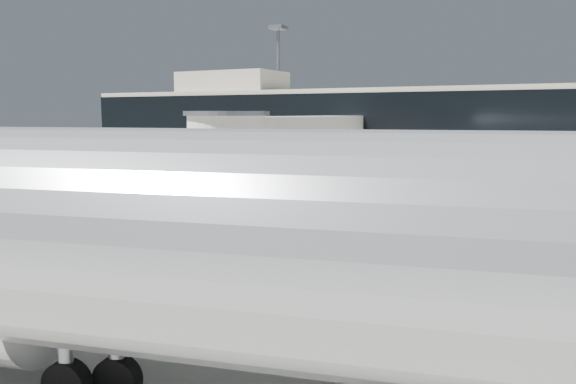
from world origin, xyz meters
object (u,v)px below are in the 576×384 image
object	(u,v)px
ground_worker	(164,251)
minivan	(496,196)
box_cart_near	(204,240)
baggage_tug	(315,214)
suitcase_cart	(440,233)
box_cart_far	(150,229)
aircraft	(390,261)
belt_loader	(235,172)

from	to	relation	value
ground_worker	minivan	xyz separation A→B (m)	(9.30, 18.70, 0.30)
ground_worker	minivan	world-z (taller)	minivan
box_cart_near	minivan	distance (m)	18.61
baggage_tug	box_cart_near	bearing A→B (deg)	-111.25
suitcase_cart	box_cart_far	distance (m)	13.38
box_cart_near	minivan	bearing A→B (deg)	62.48
aircraft	ground_worker	bearing A→B (deg)	135.84
ground_worker	aircraft	world-z (taller)	aircraft
box_cart_far	ground_worker	xyz separation A→B (m)	(3.94, -3.67, 0.22)
ground_worker	aircraft	bearing A→B (deg)	-49.12
ground_worker	belt_loader	xyz separation A→B (m)	(-13.48, 25.56, -0.04)
baggage_tug	box_cart_near	distance (m)	8.35
box_cart_near	ground_worker	world-z (taller)	box_cart_near
box_cart_far	suitcase_cart	bearing A→B (deg)	6.81
box_cart_far	ground_worker	distance (m)	5.39
suitcase_cart	box_cart_far	world-z (taller)	box_cart_far
box_cart_near	box_cart_far	world-z (taller)	box_cart_near
ground_worker	minivan	size ratio (longest dim) A/B	0.31
box_cart_far	minivan	size ratio (longest dim) A/B	0.79
ground_worker	suitcase_cart	bearing A→B (deg)	31.31
box_cart_far	belt_loader	bearing A→B (deg)	94.95
box_cart_near	ground_worker	bearing A→B (deg)	-83.71
ground_worker	belt_loader	bearing A→B (deg)	100.00
box_cart_far	aircraft	distance (m)	18.07
ground_worker	box_cart_far	bearing A→B (deg)	119.26
baggage_tug	suitcase_cart	xyz separation A→B (m)	(6.95, -1.51, -0.04)
minivan	belt_loader	bearing A→B (deg)	179.26
baggage_tug	ground_worker	size ratio (longest dim) A/B	1.56
baggage_tug	aircraft	xyz separation A→B (m)	(9.53, -17.44, 2.75)
suitcase_cart	ground_worker	size ratio (longest dim) A/B	2.22
belt_loader	suitcase_cart	bearing A→B (deg)	-14.15
box_cart_far	aircraft	xyz separation A→B (m)	(14.67, -10.19, 2.74)
baggage_tug	ground_worker	bearing A→B (deg)	-108.21
box_cart_far	minivan	xyz separation A→B (m)	(13.24, 15.04, 0.53)
suitcase_cart	box_cart_near	xyz separation A→B (m)	(-8.29, -6.72, 0.15)
ground_worker	baggage_tug	bearing A→B (deg)	65.96
minivan	suitcase_cart	bearing A→B (deg)	-81.12
baggage_tug	belt_loader	distance (m)	20.73
ground_worker	belt_loader	world-z (taller)	belt_loader
box_cart_far	minivan	distance (m)	20.05
belt_loader	aircraft	size ratio (longest dim) A/B	0.19
belt_loader	aircraft	xyz separation A→B (m)	(24.21, -32.08, 2.55)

